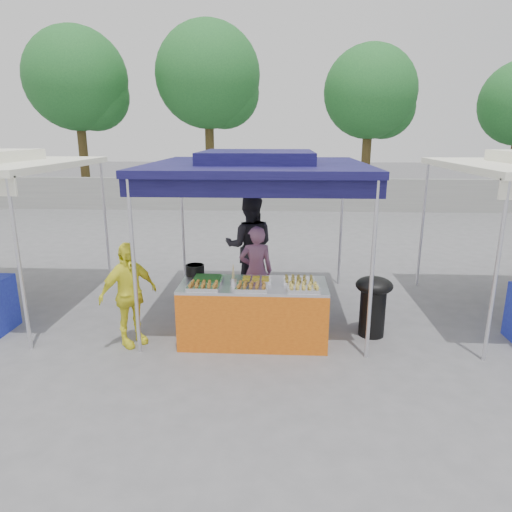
{
  "coord_description": "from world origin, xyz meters",
  "views": [
    {
      "loc": [
        0.34,
        -5.97,
        2.84
      ],
      "look_at": [
        0.0,
        0.6,
        1.05
      ],
      "focal_mm": 32.0,
      "sensor_mm": 36.0,
      "label": 1
    }
  ],
  "objects_px": {
    "vendor_table": "(253,313)",
    "wok_burner": "(373,301)",
    "customer_person": "(129,295)",
    "vendor_woman": "(256,271)",
    "helper_man": "(250,246)",
    "cooking_pot": "(195,270)"
  },
  "relations": [
    {
      "from": "vendor_table",
      "to": "wok_burner",
      "type": "height_order",
      "value": "wok_burner"
    },
    {
      "from": "customer_person",
      "to": "vendor_woman",
      "type": "bearing_deg",
      "value": -13.19
    },
    {
      "from": "wok_burner",
      "to": "helper_man",
      "type": "distance_m",
      "value": 2.5
    },
    {
      "from": "wok_burner",
      "to": "vendor_woman",
      "type": "relative_size",
      "value": 0.6
    },
    {
      "from": "wok_burner",
      "to": "customer_person",
      "type": "bearing_deg",
      "value": -150.45
    },
    {
      "from": "vendor_table",
      "to": "helper_man",
      "type": "distance_m",
      "value": 1.98
    },
    {
      "from": "vendor_woman",
      "to": "cooking_pot",
      "type": "bearing_deg",
      "value": 27.87
    },
    {
      "from": "vendor_table",
      "to": "wok_burner",
      "type": "xyz_separation_m",
      "value": [
        1.69,
        0.29,
        0.1
      ]
    },
    {
      "from": "cooking_pot",
      "to": "helper_man",
      "type": "relative_size",
      "value": 0.15
    },
    {
      "from": "customer_person",
      "to": "helper_man",
      "type": "bearing_deg",
      "value": 6.62
    },
    {
      "from": "vendor_table",
      "to": "cooking_pot",
      "type": "relative_size",
      "value": 7.64
    },
    {
      "from": "wok_burner",
      "to": "vendor_woman",
      "type": "height_order",
      "value": "vendor_woman"
    },
    {
      "from": "vendor_table",
      "to": "cooking_pot",
      "type": "xyz_separation_m",
      "value": [
        -0.86,
        0.34,
        0.5
      ]
    },
    {
      "from": "helper_man",
      "to": "customer_person",
      "type": "relative_size",
      "value": 1.25
    },
    {
      "from": "cooking_pot",
      "to": "wok_burner",
      "type": "relative_size",
      "value": 0.3
    },
    {
      "from": "helper_man",
      "to": "vendor_table",
      "type": "bearing_deg",
      "value": 94.43
    },
    {
      "from": "vendor_table",
      "to": "wok_burner",
      "type": "distance_m",
      "value": 1.72
    },
    {
      "from": "helper_man",
      "to": "customer_person",
      "type": "distance_m",
      "value": 2.57
    },
    {
      "from": "cooking_pot",
      "to": "wok_burner",
      "type": "height_order",
      "value": "cooking_pot"
    },
    {
      "from": "cooking_pot",
      "to": "helper_man",
      "type": "height_order",
      "value": "helper_man"
    },
    {
      "from": "wok_burner",
      "to": "helper_man",
      "type": "xyz_separation_m",
      "value": [
        -1.87,
        1.62,
        0.38
      ]
    },
    {
      "from": "cooking_pot",
      "to": "helper_man",
      "type": "distance_m",
      "value": 1.71
    }
  ]
}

